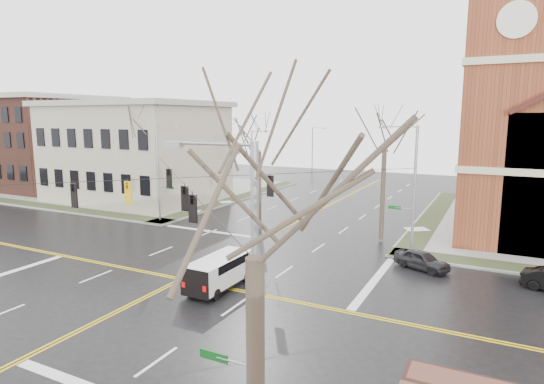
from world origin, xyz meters
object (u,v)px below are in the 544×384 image
at_px(signal_pole_se, 249,306).
at_px(tree_nw_near, 259,146).
at_px(streetlight_north_b, 313,150).
at_px(tree_nw_far, 150,131).
at_px(parked_car_a, 422,260).
at_px(cargo_van, 221,269).
at_px(signal_pole_ne, 412,186).
at_px(signal_pole_nw, 160,169).
at_px(streetlight_north_a, 253,160).
at_px(tree_se, 255,233).
at_px(tree_ne, 385,144).

relative_size(signal_pole_se, tree_nw_near, 0.91).
bearing_deg(streetlight_north_b, tree_nw_far, -95.21).
xyz_separation_m(streetlight_north_b, parked_car_a, (23.33, -39.48, -3.85)).
xyz_separation_m(signal_pole_se, tree_nw_near, (-13.31, 25.09, 2.25)).
relative_size(streetlight_north_b, cargo_van, 1.67).
xyz_separation_m(signal_pole_ne, signal_pole_se, (0.00, -23.00, 0.00)).
distance_m(signal_pole_nw, cargo_van, 18.64).
bearing_deg(tree_nw_near, signal_pole_ne, -8.94).
bearing_deg(tree_nw_far, cargo_van, -38.31).
bearing_deg(streetlight_north_a, tree_se, -60.73).
distance_m(signal_pole_ne, cargo_van, 14.77).
relative_size(tree_nw_near, tree_se, 0.94).
bearing_deg(cargo_van, signal_pole_ne, 54.45).
height_order(signal_pole_nw, streetlight_north_b, signal_pole_nw).
distance_m(streetlight_north_b, tree_nw_far, 35.14).
bearing_deg(signal_pole_nw, signal_pole_se, -45.45).
distance_m(tree_nw_far, tree_nw_near, 11.90).
relative_size(signal_pole_nw, tree_ne, 0.85).
xyz_separation_m(streetlight_north_b, cargo_van, (13.51, -47.96, -3.40)).
xyz_separation_m(signal_pole_ne, parked_car_a, (1.35, -2.98, -4.33)).
xyz_separation_m(streetlight_north_b, tree_nw_far, (-3.17, -34.78, 3.88)).
bearing_deg(tree_nw_near, parked_car_a, -19.10).
xyz_separation_m(cargo_van, tree_nw_far, (-16.68, 13.18, 7.28)).
bearing_deg(signal_pole_se, cargo_van, 126.26).
relative_size(streetlight_north_a, tree_nw_far, 0.69).
relative_size(streetlight_north_b, tree_nw_near, 0.81).
xyz_separation_m(signal_pole_ne, tree_ne, (-2.61, 2.57, 2.75)).
bearing_deg(tree_nw_near, signal_pole_se, -62.06).
bearing_deg(streetlight_north_a, signal_pole_ne, -36.90).
xyz_separation_m(tree_nw_far, tree_nw_near, (11.84, 0.37, -1.15)).
height_order(cargo_van, parked_car_a, cargo_van).
bearing_deg(tree_se, parked_car_a, 90.50).
height_order(signal_pole_se, tree_nw_far, tree_nw_far).
bearing_deg(signal_pole_ne, streetlight_north_a, 143.10).
xyz_separation_m(tree_nw_near, tree_ne, (10.70, 0.48, 0.50)).
relative_size(cargo_van, parked_car_a, 1.32).
relative_size(signal_pole_se, streetlight_north_b, 1.12).
height_order(streetlight_north_b, tree_ne, tree_ne).
bearing_deg(tree_nw_far, tree_nw_near, 1.80).
relative_size(signal_pole_ne, streetlight_north_b, 1.12).
distance_m(signal_pole_se, cargo_van, 14.83).
bearing_deg(cargo_van, signal_pole_se, -52.84).
height_order(tree_nw_far, tree_ne, tree_nw_far).
distance_m(signal_pole_se, streetlight_north_a, 45.20).
xyz_separation_m(tree_nw_near, tree_se, (14.86, -27.57, 0.42)).
bearing_deg(streetlight_north_b, parked_car_a, -59.43).
xyz_separation_m(signal_pole_ne, tree_nw_near, (-13.31, 2.09, 2.25)).
relative_size(signal_pole_se, cargo_van, 1.88).
xyz_separation_m(signal_pole_se, cargo_van, (-8.46, 11.54, -3.88)).
bearing_deg(cargo_van, signal_pole_nw, 141.95).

